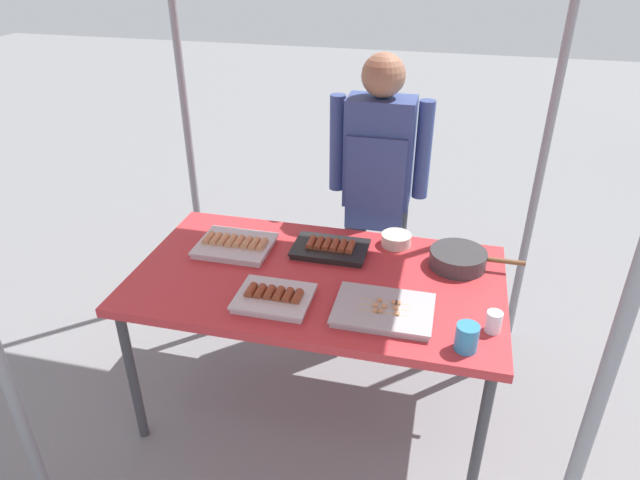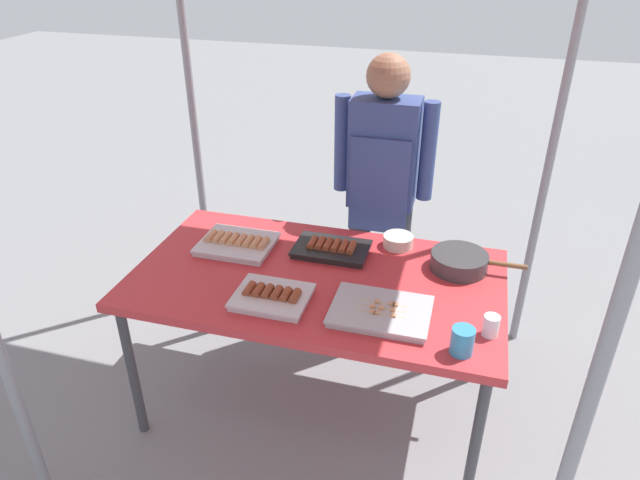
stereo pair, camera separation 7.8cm
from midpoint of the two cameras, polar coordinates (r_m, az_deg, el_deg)
The scene contains 11 objects.
ground_plane at distance 2.95m, azimuth 0.51°, elevation -15.90°, with size 18.00×18.00×0.00m, color slate.
stall_table at distance 2.51m, azimuth 0.58°, elevation -4.59°, with size 1.60×0.90×0.75m.
tray_grilled_sausages at distance 2.32m, azimuth -3.87°, elevation -5.68°, with size 0.30×0.25×0.06m.
tray_meat_skewers at distance 2.25m, azimuth 7.10°, elevation -7.15°, with size 0.39×0.28×0.04m.
tray_pork_links at distance 2.64m, azimuth 2.01°, elevation -0.87°, with size 0.35×0.23×0.05m.
tray_spring_rolls at distance 2.70m, azimuth -7.50°, elevation -0.34°, with size 0.34×0.29×0.05m.
cooking_wok at distance 2.59m, azimuth 14.69°, elevation -2.03°, with size 0.41×0.25×0.08m.
condiment_bowl at distance 2.72m, azimuth 8.66°, elevation -0.10°, with size 0.14×0.14×0.06m, color silver.
drink_cup_near_edge at distance 2.22m, azimuth 17.75°, elevation -8.20°, with size 0.06×0.06×0.08m, color white.
drink_cup_by_wok at distance 2.11m, azimuth 15.13°, elevation -9.76°, with size 0.08×0.08×0.10m, color #338CBF.
vendor_woman at distance 2.99m, azimuth 7.01°, elevation 5.99°, with size 0.52×0.23×1.56m.
Camera 2 is at (0.58, -2.00, 2.09)m, focal length 31.90 mm.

